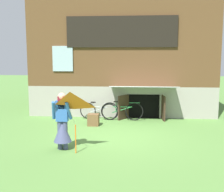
{
  "coord_description": "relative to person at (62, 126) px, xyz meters",
  "views": [
    {
      "loc": [
        0.62,
        -9.4,
        2.72
      ],
      "look_at": [
        -0.21,
        0.62,
        1.3
      ],
      "focal_mm": 45.68,
      "sensor_mm": 36.0,
      "label": 1
    }
  ],
  "objects": [
    {
      "name": "log_house",
      "position": [
        1.49,
        7.22,
        2.02
      ],
      "size": [
        8.4,
        6.63,
        5.45
      ],
      "color": "#9E998E",
      "rests_on": "ground_plane"
    },
    {
      "name": "kite",
      "position": [
        0.37,
        -0.55,
        0.64
      ],
      "size": [
        0.96,
        0.98,
        1.66
      ],
      "color": "orange",
      "rests_on": "ground_plane"
    },
    {
      "name": "wooden_crate",
      "position": [
        0.47,
        2.93,
        -0.48
      ],
      "size": [
        0.43,
        0.37,
        0.46
      ],
      "primitive_type": "cube",
      "color": "brown",
      "rests_on": "ground_plane"
    },
    {
      "name": "ground_plane",
      "position": [
        1.49,
        1.46,
        -0.71
      ],
      "size": [
        60.0,
        60.0,
        0.0
      ],
      "primitive_type": "plane",
      "color": "#56843D"
    },
    {
      "name": "bicycle_green",
      "position": [
        1.55,
        3.96,
        -0.31
      ],
      "size": [
        1.81,
        0.08,
        0.82
      ],
      "rotation": [
        0.0,
        0.0,
        -0.01
      ],
      "color": "black",
      "rests_on": "ground_plane"
    },
    {
      "name": "bicycle_silver",
      "position": [
        0.53,
        4.06,
        -0.34
      ],
      "size": [
        1.66,
        0.25,
        0.76
      ],
      "rotation": [
        0.0,
        0.0,
        -0.12
      ],
      "color": "black",
      "rests_on": "ground_plane"
    },
    {
      "name": "person",
      "position": [
        0.0,
        0.0,
        0.0
      ],
      "size": [
        0.61,
        0.53,
        1.68
      ],
      "rotation": [
        0.0,
        0.0,
        -0.18
      ],
      "color": "#474C75",
      "rests_on": "ground_plane"
    }
  ]
}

